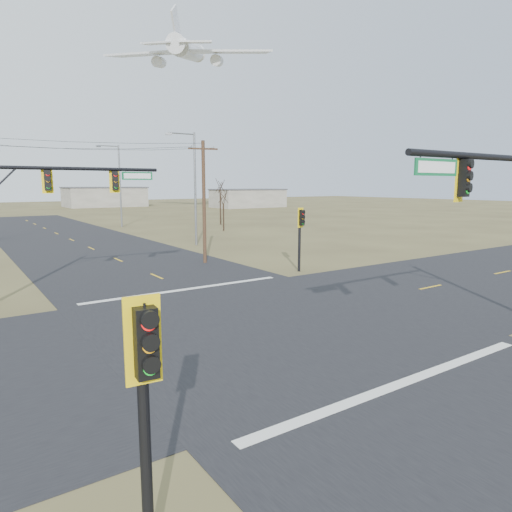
{
  "coord_description": "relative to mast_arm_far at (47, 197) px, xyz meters",
  "views": [
    {
      "loc": [
        -11.04,
        -15.74,
        5.95
      ],
      "look_at": [
        0.36,
        1.0,
        2.76
      ],
      "focal_mm": 32.0,
      "sensor_mm": 36.0,
      "label": 1
    }
  ],
  "objects": [
    {
      "name": "pedestal_signal_sw",
      "position": [
        -2.21,
        -19.71,
        -2.11
      ],
      "size": [
        0.59,
        0.51,
        4.39
      ],
      "rotation": [
        0.0,
        0.0,
        -0.09
      ],
      "color": "black",
      "rests_on": "ground"
    },
    {
      "name": "ground",
      "position": [
        6.6,
        -10.14,
        -5.32
      ],
      "size": [
        320.0,
        320.0,
        0.0
      ],
      "primitive_type": "plane",
      "color": "olive",
      "rests_on": "ground"
    },
    {
      "name": "bare_tree_d",
      "position": [
        29.54,
        33.47,
        0.46
      ],
      "size": [
        3.2,
        3.2,
        7.18
      ],
      "rotation": [
        0.0,
        0.0,
        0.2
      ],
      "color": "black",
      "rests_on": "ground"
    },
    {
      "name": "warehouse_right",
      "position": [
        61.6,
        74.86,
        -3.07
      ],
      "size": [
        18.0,
        10.0,
        4.5
      ],
      "primitive_type": "cube",
      "color": "#ABA598",
      "rests_on": "ground"
    },
    {
      "name": "streetlight_a",
      "position": [
        15.65,
        14.52,
        0.8
      ],
      "size": [
        3.05,
        0.46,
        10.88
      ],
      "rotation": [
        0.0,
        0.0,
        -0.36
      ],
      "color": "slate",
      "rests_on": "ground"
    },
    {
      "name": "stop_bar_far",
      "position": [
        6.6,
        -2.64,
        -5.29
      ],
      "size": [
        12.0,
        0.4,
        0.01
      ],
      "primitive_type": "cube",
      "color": "silver",
      "rests_on": "road_ns"
    },
    {
      "name": "road_ns",
      "position": [
        6.6,
        -10.14,
        -5.3
      ],
      "size": [
        14.0,
        160.0,
        0.02
      ],
      "primitive_type": "cube",
      "color": "black",
      "rests_on": "ground"
    },
    {
      "name": "road_ew",
      "position": [
        6.6,
        -10.14,
        -5.31
      ],
      "size": [
        160.0,
        14.0,
        0.02
      ],
      "primitive_type": "cube",
      "color": "black",
      "rests_on": "ground"
    },
    {
      "name": "warehouse_mid",
      "position": [
        31.6,
        99.86,
        -2.82
      ],
      "size": [
        20.0,
        12.0,
        5.0
      ],
      "primitive_type": "cube",
      "color": "#ABA598",
      "rests_on": "ground"
    },
    {
      "name": "stop_bar_near",
      "position": [
        6.6,
        -17.64,
        -5.29
      ],
      "size": [
        12.0,
        0.4,
        0.01
      ],
      "primitive_type": "cube",
      "color": "silver",
      "rests_on": "road_ns"
    },
    {
      "name": "streetlight_b",
      "position": [
        15.88,
        38.17,
        1.06
      ],
      "size": [
        3.18,
        0.49,
        11.35
      ],
      "rotation": [
        0.0,
        0.0,
        0.37
      ],
      "color": "slate",
      "rests_on": "ground"
    },
    {
      "name": "mast_arm_far",
      "position": [
        0.0,
        0.0,
        0.0
      ],
      "size": [
        9.11,
        0.53,
        7.38
      ],
      "rotation": [
        0.0,
        0.0,
        -0.25
      ],
      "color": "black",
      "rests_on": "ground"
    },
    {
      "name": "pedestal_signal_ne",
      "position": [
        15.46,
        -2.07,
        -2.09
      ],
      "size": [
        0.63,
        0.54,
        4.42
      ],
      "rotation": [
        0.0,
        0.0,
        0.19
      ],
      "color": "black",
      "rests_on": "ground"
    },
    {
      "name": "jet_airliner",
      "position": [
        35.15,
        54.73,
        25.19
      ],
      "size": [
        28.71,
        28.86,
        12.93
      ],
      "rotation": [
        0.0,
        -0.19,
        0.88
      ],
      "color": "silver"
    },
    {
      "name": "bare_tree_c",
      "position": [
        25.19,
        25.11,
        -0.82
      ],
      "size": [
        2.97,
        2.97,
        5.73
      ],
      "rotation": [
        0.0,
        0.0,
        -0.27
      ],
      "color": "black",
      "rests_on": "ground"
    },
    {
      "name": "utility_pole_near",
      "position": [
        11.68,
        4.75,
        -0.55
      ],
      "size": [
        2.21,
        0.6,
        9.15
      ],
      "rotation": [
        0.0,
        0.0,
        -0.22
      ],
      "color": "#492D1F",
      "rests_on": "ground"
    }
  ]
}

